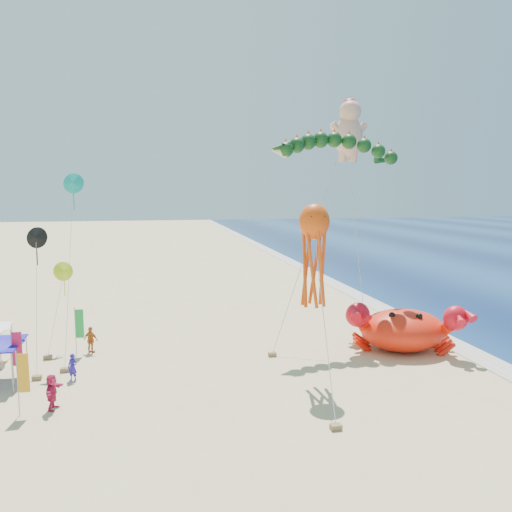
{
  "coord_description": "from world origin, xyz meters",
  "views": [
    {
      "loc": [
        -8.48,
        -29.23,
        10.62
      ],
      "look_at": [
        -2.0,
        2.0,
        6.5
      ],
      "focal_mm": 35.0,
      "sensor_mm": 36.0,
      "label": 1
    }
  ],
  "objects": [
    {
      "name": "crab_inflatable",
      "position": [
        7.85,
        0.62,
        1.5
      ],
      "size": [
        7.78,
        6.44,
        3.41
      ],
      "color": "red",
      "rests_on": "ground"
    },
    {
      "name": "small_kites",
      "position": [
        -16.18,
        2.51,
        6.82
      ],
      "size": [
        8.7,
        11.71,
        11.84
      ],
      "color": "#C34177",
      "rests_on": "ground"
    },
    {
      "name": "feather_flags",
      "position": [
        -15.51,
        0.21,
        2.01
      ],
      "size": [
        5.21,
        8.84,
        3.2
      ],
      "color": "gray",
      "rests_on": "ground"
    },
    {
      "name": "dragon_kite",
      "position": [
        4.51,
        5.28,
        13.49
      ],
      "size": [
        10.74,
        5.8,
        14.58
      ],
      "color": "#0E3512",
      "rests_on": "ground"
    },
    {
      "name": "octopus_kite",
      "position": [
        0.28,
        -2.9,
        7.53
      ],
      "size": [
        2.05,
        7.26,
        9.97
      ],
      "color": "#D9450B",
      "rests_on": "ground"
    },
    {
      "name": "foam_strip",
      "position": [
        12.0,
        0.0,
        0.01
      ],
      "size": [
        320.0,
        320.0,
        0.0
      ],
      "primitive_type": "plane",
      "color": "silver",
      "rests_on": "ground"
    },
    {
      "name": "beachgoers",
      "position": [
        -15.81,
        0.8,
        0.87
      ],
      "size": [
        7.7,
        10.37,
        1.82
      ],
      "color": "#BA6320",
      "rests_on": "ground"
    },
    {
      "name": "cherub_kite",
      "position": [
        7.33,
        9.77,
        15.68
      ],
      "size": [
        2.3,
        6.96,
        18.07
      ],
      "color": "#E6A78C",
      "rests_on": "ground"
    },
    {
      "name": "ground",
      "position": [
        0.0,
        0.0,
        0.0
      ],
      "size": [
        320.0,
        320.0,
        0.0
      ],
      "primitive_type": "plane",
      "color": "#D1B784",
      "rests_on": "ground"
    }
  ]
}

